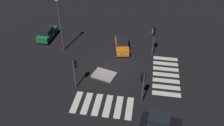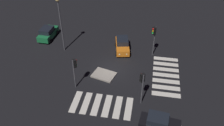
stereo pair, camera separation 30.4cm
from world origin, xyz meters
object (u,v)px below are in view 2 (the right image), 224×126
traffic_island (104,75)px  car_black (159,123)px  car_green (48,33)px  traffic_light_east (142,81)px  street_lamp (60,16)px  car_orange (122,45)px  traffic_light_north (154,34)px  traffic_light_south (75,67)px

traffic_island → car_black: 9.75m
traffic_island → car_black: car_black is taller
car_green → traffic_light_east: traffic_light_east is taller
traffic_light_east → street_lamp: street_lamp is taller
car_black → car_green: 22.15m
car_orange → traffic_light_north: 4.83m
traffic_light_east → traffic_light_south: 7.56m
car_black → car_green: size_ratio=0.95×
traffic_island → traffic_light_south: traffic_light_south is taller
car_orange → traffic_light_south: size_ratio=1.14×
car_black → traffic_light_south: (-9.47, 4.48, 2.07)m
traffic_island → car_green: car_green is taller
car_black → traffic_light_north: traffic_light_north is taller
traffic_light_south → street_lamp: bearing=71.0°
car_orange → car_black: car_orange is taller
traffic_island → traffic_light_south: size_ratio=0.82×
traffic_island → traffic_light_east: traffic_light_east is taller
car_green → traffic_light_north: (15.74, -1.90, 2.39)m
traffic_island → car_green: size_ratio=0.74×
traffic_island → street_lamp: street_lamp is taller
car_orange → traffic_light_north: size_ratio=1.00×
car_black → street_lamp: (-13.43, 11.60, 4.46)m
traffic_light_east → car_black: bearing=173.6°
traffic_island → traffic_light_south: bearing=-137.1°
traffic_island → traffic_light_east: size_ratio=0.81×
car_black → traffic_light_east: size_ratio=1.03×
street_lamp → traffic_light_north: bearing=3.7°
car_black → traffic_light_south: size_ratio=1.05×
car_orange → car_green: (-11.57, 1.35, 0.00)m
traffic_island → car_orange: size_ratio=0.72×
car_orange → traffic_light_east: (3.34, -9.71, 2.07)m
traffic_island → traffic_light_east: 6.70m
traffic_light_north → street_lamp: (-12.26, -0.80, 2.01)m
traffic_island → traffic_light_north: 8.41m
car_orange → car_black: (5.34, -12.96, -0.06)m
car_orange → car_green: size_ratio=1.03×
traffic_light_north → street_lamp: bearing=-36.3°
traffic_light_south → street_lamp: street_lamp is taller
street_lamp → traffic_light_south: bearing=-60.9°
car_green → street_lamp: (3.48, -2.70, 4.40)m
car_orange → traffic_light_south: bearing=-37.2°
traffic_island → traffic_light_north: traffic_light_north is taller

